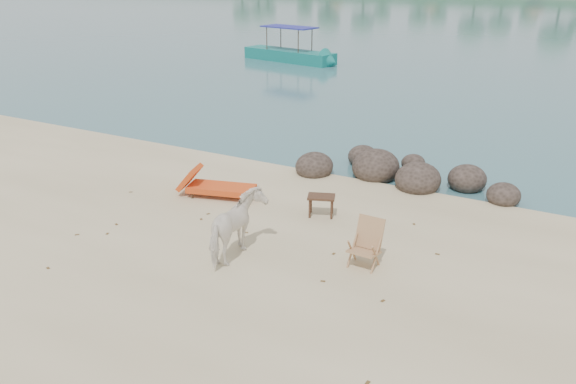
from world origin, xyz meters
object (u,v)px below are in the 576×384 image
object	(u,v)px
side_table	(321,207)
boat_near	(289,32)
lounge_chair	(221,186)
deck_chair	(364,246)
cow	(237,229)
boulders	(396,173)

from	to	relation	value
side_table	boat_near	size ratio (longest dim) A/B	0.09
side_table	lounge_chair	size ratio (longest dim) A/B	0.30
deck_chair	boat_near	world-z (taller)	boat_near
cow	deck_chair	world-z (taller)	cow
boat_near	lounge_chair	bearing A→B (deg)	-54.98
cow	boat_near	size ratio (longest dim) A/B	0.23
cow	side_table	world-z (taller)	cow
cow	side_table	xyz separation A→B (m)	(0.66, 2.79, -0.44)
boulders	deck_chair	bearing A→B (deg)	-78.90
boulders	cow	world-z (taller)	cow
boulders	boat_near	xyz separation A→B (m)	(-13.27, 18.18, 1.59)
side_table	boat_near	world-z (taller)	boat_near
deck_chair	side_table	bearing A→B (deg)	137.20
boat_near	deck_chair	bearing A→B (deg)	-47.32
lounge_chair	deck_chair	size ratio (longest dim) A/B	2.27
cow	boat_near	world-z (taller)	boat_near
boat_near	cow	bearing A→B (deg)	-52.87
boulders	lounge_chair	bearing A→B (deg)	-136.36
boulders	side_table	xyz separation A→B (m)	(-0.81, -3.45, 0.06)
boat_near	side_table	bearing A→B (deg)	-48.72
side_table	lounge_chair	distance (m)	2.93
cow	deck_chair	distance (m)	2.68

